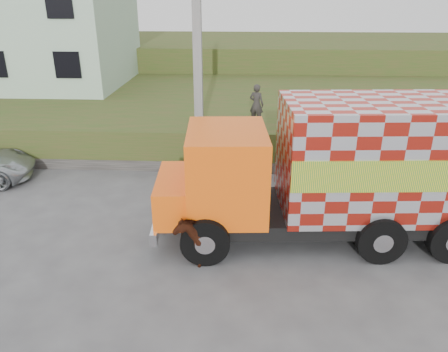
# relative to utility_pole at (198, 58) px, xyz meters

# --- Properties ---
(ground) EXTENTS (120.00, 120.00, 0.00)m
(ground) POSITION_rel_utility_pole_xyz_m (1.00, -4.60, -4.08)
(ground) COLOR #474749
(ground) RESTS_ON ground
(embankment) EXTENTS (40.00, 12.00, 1.50)m
(embankment) POSITION_rel_utility_pole_xyz_m (1.00, 5.40, -3.33)
(embankment) COLOR #31501A
(embankment) RESTS_ON ground
(embankment_far) EXTENTS (40.00, 12.00, 3.00)m
(embankment_far) POSITION_rel_utility_pole_xyz_m (1.00, 17.40, -2.58)
(embankment_far) COLOR #31501A
(embankment_far) RESTS_ON ground
(retaining_strip) EXTENTS (16.00, 0.50, 0.40)m
(retaining_strip) POSITION_rel_utility_pole_xyz_m (-1.00, -0.40, -3.88)
(retaining_strip) COLOR #595651
(retaining_strip) RESTS_ON ground
(building) EXTENTS (10.00, 8.00, 6.00)m
(building) POSITION_rel_utility_pole_xyz_m (-10.00, 8.40, 0.42)
(building) COLOR #ADCBB0
(building) RESTS_ON embankment
(utility_pole) EXTENTS (1.20, 0.30, 8.00)m
(utility_pole) POSITION_rel_utility_pole_xyz_m (0.00, 0.00, 0.00)
(utility_pole) COLOR gray
(utility_pole) RESTS_ON ground
(cargo_truck) EXTENTS (8.60, 3.43, 3.76)m
(cargo_truck) POSITION_rel_utility_pole_xyz_m (4.11, -4.93, -2.14)
(cargo_truck) COLOR black
(cargo_truck) RESTS_ON ground
(cow) EXTENTS (1.22, 1.75, 1.35)m
(cow) POSITION_rel_utility_pole_xyz_m (0.66, -6.12, -3.40)
(cow) COLOR #361E0D
(cow) RESTS_ON ground
(pedestrian) EXTENTS (0.66, 0.56, 1.54)m
(pedestrian) POSITION_rel_utility_pole_xyz_m (2.12, 0.70, -1.80)
(pedestrian) COLOR #2A2825
(pedestrian) RESTS_ON embankment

